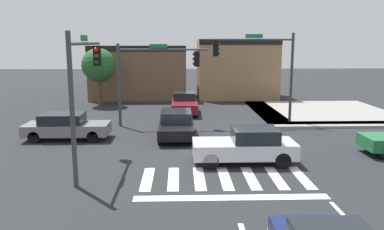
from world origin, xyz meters
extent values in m
plane|color=#232628|center=(0.00, 0.00, 0.00)|extent=(120.00, 120.00, 0.00)
cube|color=silver|center=(-3.06, -4.50, 0.00)|extent=(0.43, 2.73, 0.01)
cube|color=silver|center=(-2.04, -4.50, 0.00)|extent=(0.43, 2.73, 0.01)
cube|color=silver|center=(-1.02, -4.50, 0.00)|extent=(0.43, 2.73, 0.01)
cube|color=silver|center=(0.00, -4.50, 0.00)|extent=(0.43, 2.73, 0.01)
cube|color=silver|center=(1.02, -4.50, 0.00)|extent=(0.43, 2.73, 0.01)
cube|color=silver|center=(2.04, -4.50, 0.00)|extent=(0.43, 2.73, 0.01)
cube|color=silver|center=(3.06, -4.50, 0.00)|extent=(0.43, 2.73, 0.01)
cube|color=white|center=(0.00, -6.50, 0.00)|extent=(6.80, 0.50, 0.01)
cube|color=gray|center=(9.00, 5.20, 0.07)|extent=(10.00, 1.60, 0.15)
cube|color=gray|center=(4.80, 10.00, 0.07)|extent=(1.60, 10.00, 0.15)
cube|color=gray|center=(9.00, 10.00, 0.07)|extent=(10.00, 10.00, 0.15)
cube|color=brown|center=(-5.59, 18.89, 2.49)|extent=(8.82, 5.77, 4.97)
cube|color=black|center=(-5.59, 16.20, 4.72)|extent=(8.82, 0.50, 0.50)
cube|color=#93704C|center=(3.68, 18.65, 2.77)|extent=(7.36, 5.30, 5.54)
cube|color=black|center=(3.68, 16.20, 5.29)|extent=(7.36, 0.50, 0.50)
cylinder|color=#383A3D|center=(5.46, 6.02, 2.94)|extent=(0.18, 0.18, 5.88)
cylinder|color=#383A3D|center=(2.68, 6.02, 5.45)|extent=(5.55, 0.12, 0.12)
cube|color=black|center=(0.52, 6.02, 4.87)|extent=(0.32, 0.32, 0.95)
sphere|color=red|center=(0.69, 6.02, 5.17)|extent=(0.22, 0.22, 0.22)
sphere|color=#4C330C|center=(0.69, 6.02, 4.87)|extent=(0.22, 0.22, 0.22)
sphere|color=#0C3814|center=(0.69, 6.02, 4.58)|extent=(0.22, 0.22, 0.22)
cube|color=#197233|center=(2.96, 6.02, 5.67)|extent=(1.10, 0.03, 0.24)
cylinder|color=#383A3D|center=(-5.57, 5.52, 2.60)|extent=(0.18, 0.18, 5.21)
cylinder|color=#383A3D|center=(-2.79, 5.52, 4.83)|extent=(5.56, 0.12, 0.12)
cube|color=black|center=(-0.69, 5.52, 4.26)|extent=(0.32, 0.32, 0.95)
sphere|color=red|center=(-0.86, 5.52, 4.55)|extent=(0.22, 0.22, 0.22)
sphere|color=#4C330C|center=(-0.86, 5.52, 4.26)|extent=(0.22, 0.22, 0.22)
sphere|color=#0C3814|center=(-0.86, 5.52, 3.96)|extent=(0.22, 0.22, 0.22)
cube|color=#197233|center=(-3.07, 5.52, 5.05)|extent=(1.10, 0.03, 0.24)
cylinder|color=#383A3D|center=(-5.65, -5.26, 2.85)|extent=(0.18, 0.18, 5.70)
cylinder|color=#383A3D|center=(-5.65, -2.61, 5.24)|extent=(0.12, 5.30, 0.12)
cube|color=black|center=(-5.65, -0.45, 4.66)|extent=(0.32, 0.32, 0.95)
sphere|color=red|center=(-5.65, -0.62, 4.96)|extent=(0.22, 0.22, 0.22)
sphere|color=#4C330C|center=(-5.65, -0.62, 4.66)|extent=(0.22, 0.22, 0.22)
sphere|color=#0C3814|center=(-5.65, -0.62, 4.37)|extent=(0.22, 0.22, 0.22)
cube|color=#197233|center=(-5.65, -2.88, 5.46)|extent=(0.03, 1.10, 0.24)
cylinder|color=black|center=(7.65, -0.62, 0.35)|extent=(0.70, 0.22, 0.70)
cube|color=maroon|center=(-1.42, 9.78, 0.60)|extent=(1.87, 4.20, 0.66)
cube|color=black|center=(-1.42, 10.79, 1.22)|extent=(1.64, 1.78, 0.56)
cylinder|color=black|center=(-0.60, 8.36, 0.30)|extent=(0.22, 0.60, 0.60)
cylinder|color=black|center=(-2.24, 8.36, 0.30)|extent=(0.22, 0.60, 0.60)
cylinder|color=black|center=(-0.60, 11.21, 0.30)|extent=(0.22, 0.60, 0.60)
cylinder|color=black|center=(-2.24, 11.21, 0.30)|extent=(0.22, 0.60, 0.60)
cube|color=black|center=(-1.98, 2.38, 0.58)|extent=(1.92, 4.53, 0.57)
cube|color=black|center=(-1.98, 2.73, 1.16)|extent=(1.69, 2.23, 0.60)
cylinder|color=black|center=(-1.13, 0.84, 0.33)|extent=(0.22, 0.65, 0.65)
cylinder|color=black|center=(-2.82, 0.84, 0.33)|extent=(0.22, 0.65, 0.65)
cylinder|color=black|center=(-1.13, 3.92, 0.33)|extent=(0.22, 0.65, 0.65)
cylinder|color=black|center=(-2.82, 3.92, 0.33)|extent=(0.22, 0.65, 0.65)
cube|color=#B7BABF|center=(1.05, -2.50, 0.65)|extent=(4.51, 1.92, 0.67)
cube|color=black|center=(1.53, -2.50, 1.28)|extent=(1.95, 1.69, 0.60)
cylinder|color=black|center=(-0.48, -3.35, 0.35)|extent=(0.69, 0.22, 0.69)
cylinder|color=black|center=(-0.48, -1.65, 0.35)|extent=(0.69, 0.22, 0.69)
cylinder|color=black|center=(2.58, -3.35, 0.35)|extent=(0.69, 0.22, 0.69)
cylinder|color=black|center=(2.58, -1.65, 0.35)|extent=(0.69, 0.22, 0.69)
cube|color=slate|center=(-7.98, 2.13, 0.59)|extent=(4.55, 1.86, 0.61)
cube|color=black|center=(-8.22, 2.13, 1.17)|extent=(2.28, 1.63, 0.55)
cylinder|color=black|center=(-6.43, 2.95, 0.32)|extent=(0.64, 0.22, 0.64)
cylinder|color=black|center=(-6.43, 1.31, 0.32)|extent=(0.64, 0.22, 0.64)
cylinder|color=black|center=(-9.52, 2.95, 0.32)|extent=(0.64, 0.22, 0.64)
cylinder|color=black|center=(-9.52, 1.31, 0.32)|extent=(0.64, 0.22, 0.64)
cylinder|color=#4C3823|center=(-8.50, 14.00, 1.40)|extent=(0.36, 0.36, 2.80)
sphere|color=#235628|center=(-8.50, 14.00, 3.40)|extent=(2.81, 2.81, 2.81)
camera|label=1|loc=(-1.78, -19.46, 5.32)|focal=37.21mm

